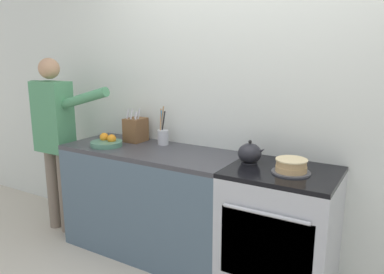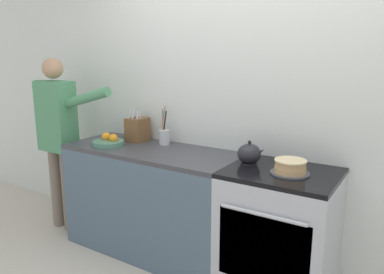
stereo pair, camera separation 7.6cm
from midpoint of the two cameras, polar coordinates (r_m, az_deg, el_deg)
name	(u,v)px [view 2 (the right image)]	position (r m, az deg, el deg)	size (l,w,h in m)	color
wall_back	(252,98)	(2.84, 9.92, 5.86)	(8.00, 0.04, 2.60)	silver
counter_cabinet	(152,200)	(3.15, -5.37, -9.55)	(1.45, 0.59, 0.88)	#4C6070
stove_range	(278,233)	(2.68, 13.86, -14.06)	(0.71, 0.63, 0.88)	#B7BABF
layer_cake	(290,167)	(2.46, 15.60, -4.47)	(0.25, 0.25, 0.09)	#4C4C51
tea_kettle	(249,154)	(2.61, 9.57, -2.55)	(0.20, 0.16, 0.16)	#232328
knife_block	(138,129)	(3.27, -7.64, 1.17)	(0.15, 0.18, 0.29)	brown
utensil_crock	(164,136)	(3.12, -3.56, 0.21)	(0.09, 0.09, 0.32)	#B7BABF
fruit_bowl	(108,142)	(3.17, -11.94, -0.72)	(0.26, 0.26, 0.10)	#4C7F66
person_baker	(58,130)	(3.58, -19.15, 1.00)	(0.91, 0.20, 1.59)	#7A6B5B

